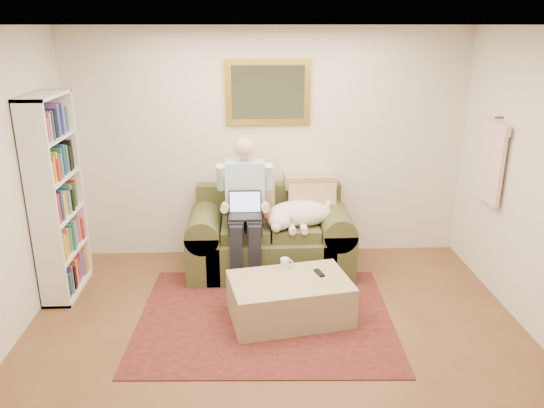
{
  "coord_description": "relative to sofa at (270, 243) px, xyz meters",
  "views": [
    {
      "loc": [
        -0.22,
        -3.4,
        2.6
      ],
      "look_at": [
        0.0,
        1.46,
        0.95
      ],
      "focal_mm": 35.0,
      "sensor_mm": 36.0,
      "label": 1
    }
  ],
  "objects": [
    {
      "name": "room_shell",
      "position": [
        -0.01,
        -1.66,
        0.99
      ],
      "size": [
        4.51,
        5.0,
        2.61
      ],
      "color": "brown",
      "rests_on": "ground"
    },
    {
      "name": "rug",
      "position": [
        -0.09,
        -1.07,
        -0.3
      ],
      "size": [
        2.42,
        1.97,
        0.01
      ],
      "primitive_type": "cube",
      "rotation": [
        0.0,
        0.0,
        -0.04
      ],
      "color": "black",
      "rests_on": "room_shell"
    },
    {
      "name": "sofa",
      "position": [
        0.0,
        0.0,
        0.0
      ],
      "size": [
        1.78,
        0.9,
        1.07
      ],
      "color": "brown",
      "rests_on": "room_shell"
    },
    {
      "name": "seated_man",
      "position": [
        -0.27,
        -0.16,
        0.44
      ],
      "size": [
        0.59,
        0.84,
        1.5
      ],
      "primitive_type": null,
      "color": "#8CC7D8",
      "rests_on": "sofa"
    },
    {
      "name": "laptop",
      "position": [
        -0.27,
        -0.23,
        0.48
      ],
      "size": [
        0.35,
        0.27,
        0.25
      ],
      "color": "black",
      "rests_on": "seated_man"
    },
    {
      "name": "sleeping_dog",
      "position": [
        0.32,
        -0.09,
        0.37
      ],
      "size": [
        0.73,
        0.46,
        0.27
      ],
      "primitive_type": null,
      "color": "white",
      "rests_on": "sofa"
    },
    {
      "name": "ottoman",
      "position": [
        0.14,
        -1.08,
        -0.11
      ],
      "size": [
        1.19,
        0.88,
        0.39
      ],
      "primitive_type": "cube",
      "rotation": [
        0.0,
        0.0,
        0.19
      ],
      "color": "tan",
      "rests_on": "room_shell"
    },
    {
      "name": "coffee_mug",
      "position": [
        0.11,
        -0.83,
        0.14
      ],
      "size": [
        0.08,
        0.08,
        0.1
      ],
      "primitive_type": "cylinder",
      "color": "white",
      "rests_on": "ottoman"
    },
    {
      "name": "tv_remote",
      "position": [
        0.42,
        -0.97,
        0.1
      ],
      "size": [
        0.09,
        0.16,
        0.02
      ],
      "primitive_type": "cube",
      "rotation": [
        0.0,
        0.0,
        0.29
      ],
      "color": "black",
      "rests_on": "ottoman"
    },
    {
      "name": "bookshelf",
      "position": [
        -2.11,
        -0.42,
        0.69
      ],
      "size": [
        0.28,
        0.8,
        2.0
      ],
      "primitive_type": null,
      "color": "white",
      "rests_on": "room_shell"
    },
    {
      "name": "wall_mirror",
      "position": [
        0.0,
        0.46,
        1.59
      ],
      "size": [
        0.94,
        0.04,
        0.72
      ],
      "color": "gold",
      "rests_on": "room_shell"
    },
    {
      "name": "hanging_shirt",
      "position": [
        2.18,
        -0.42,
        1.04
      ],
      "size": [
        0.06,
        0.52,
        0.9
      ],
      "primitive_type": null,
      "color": "beige",
      "rests_on": "room_shell"
    }
  ]
}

